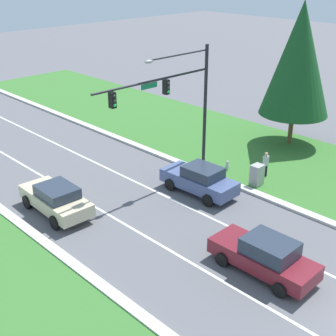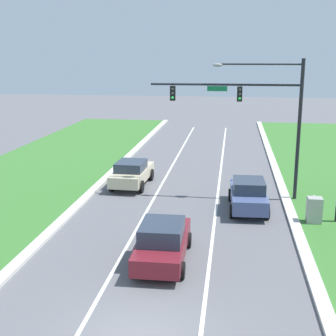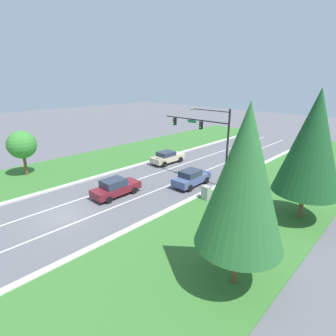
# 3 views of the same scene
# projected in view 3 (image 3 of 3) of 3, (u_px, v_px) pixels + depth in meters

# --- Properties ---
(ground_plane) EXTENTS (160.00, 160.00, 0.00)m
(ground_plane) POSITION_uv_depth(u_px,v_px,m) (63.00, 215.00, 21.15)
(ground_plane) COLOR #5B5B60
(curb_strip_right) EXTENTS (0.50, 90.00, 0.15)m
(curb_strip_right) POSITION_uv_depth(u_px,v_px,m) (101.00, 243.00, 17.40)
(curb_strip_right) COLOR beige
(curb_strip_right) RESTS_ON ground_plane
(curb_strip_left) EXTENTS (0.50, 90.00, 0.15)m
(curb_strip_left) POSITION_uv_depth(u_px,v_px,m) (36.00, 194.00, 24.84)
(curb_strip_left) COLOR beige
(curb_strip_left) RESTS_ON ground_plane
(grass_verge_right) EXTENTS (10.00, 90.00, 0.08)m
(grass_verge_right) POSITION_uv_depth(u_px,v_px,m) (155.00, 285.00, 13.96)
(grass_verge_right) COLOR #38702D
(grass_verge_right) RESTS_ON ground_plane
(grass_verge_left) EXTENTS (10.00, 90.00, 0.08)m
(grass_verge_left) POSITION_uv_depth(u_px,v_px,m) (17.00, 181.00, 28.31)
(grass_verge_left) COLOR #38702D
(grass_verge_left) RESTS_ON ground_plane
(lane_stripe_inner_left) EXTENTS (0.14, 81.00, 0.01)m
(lane_stripe_inner_left) POSITION_uv_depth(u_px,v_px,m) (53.00, 208.00, 22.33)
(lane_stripe_inner_left) COLOR white
(lane_stripe_inner_left) RESTS_ON ground_plane
(lane_stripe_inner_right) EXTENTS (0.14, 81.00, 0.01)m
(lane_stripe_inner_right) POSITION_uv_depth(u_px,v_px,m) (73.00, 223.00, 19.96)
(lane_stripe_inner_right) COLOR white
(lane_stripe_inner_right) RESTS_ON ground_plane
(traffic_signal_mast) EXTENTS (8.29, 0.41, 7.82)m
(traffic_signal_mast) POSITION_uv_depth(u_px,v_px,m) (208.00, 133.00, 26.69)
(traffic_signal_mast) COLOR black
(traffic_signal_mast) RESTS_ON ground_plane
(burgundy_sedan) EXTENTS (2.05, 4.71, 1.67)m
(burgundy_sedan) POSITION_uv_depth(u_px,v_px,m) (115.00, 187.00, 24.49)
(burgundy_sedan) COLOR maroon
(burgundy_sedan) RESTS_ON ground_plane
(champagne_sedan) EXTENTS (2.17, 4.74, 1.61)m
(champagne_sedan) POSITION_uv_depth(u_px,v_px,m) (167.00, 157.00, 34.05)
(champagne_sedan) COLOR beige
(champagne_sedan) RESTS_ON ground_plane
(slate_blue_sedan) EXTENTS (2.10, 4.60, 1.69)m
(slate_blue_sedan) POSITION_uv_depth(u_px,v_px,m) (191.00, 178.00, 26.86)
(slate_blue_sedan) COLOR #475684
(slate_blue_sedan) RESTS_ON ground_plane
(utility_cabinet) EXTENTS (0.70, 0.60, 1.33)m
(utility_cabinet) POSITION_uv_depth(u_px,v_px,m) (206.00, 193.00, 23.70)
(utility_cabinet) COLOR #9E9E99
(utility_cabinet) RESTS_ON ground_plane
(pedestrian) EXTENTS (0.40, 0.24, 1.69)m
(pedestrian) POSITION_uv_depth(u_px,v_px,m) (220.00, 193.00, 22.99)
(pedestrian) COLOR black
(pedestrian) RESTS_ON ground_plane
(fire_hydrant) EXTENTS (0.34, 0.20, 0.70)m
(fire_hydrant) POSITION_uv_depth(u_px,v_px,m) (225.00, 189.00, 25.27)
(fire_hydrant) COLOR #B7B7BC
(fire_hydrant) RESTS_ON ground_plane
(conifer_near_right_tree) EXTENTS (4.78, 4.78, 9.94)m
(conifer_near_right_tree) POSITION_uv_depth(u_px,v_px,m) (313.00, 143.00, 18.77)
(conifer_near_right_tree) COLOR brown
(conifer_near_right_tree) RESTS_ON ground_plane
(oak_near_left_tree) EXTENTS (3.07, 3.07, 5.13)m
(oak_near_left_tree) POSITION_uv_depth(u_px,v_px,m) (22.00, 145.00, 28.85)
(oak_near_left_tree) COLOR brown
(oak_near_left_tree) RESTS_ON ground_plane
(conifer_far_right_tree) EXTENTS (4.41, 4.41, 9.58)m
(conifer_far_right_tree) POSITION_uv_depth(u_px,v_px,m) (244.00, 178.00, 12.21)
(conifer_far_right_tree) COLOR brown
(conifer_far_right_tree) RESTS_ON ground_plane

